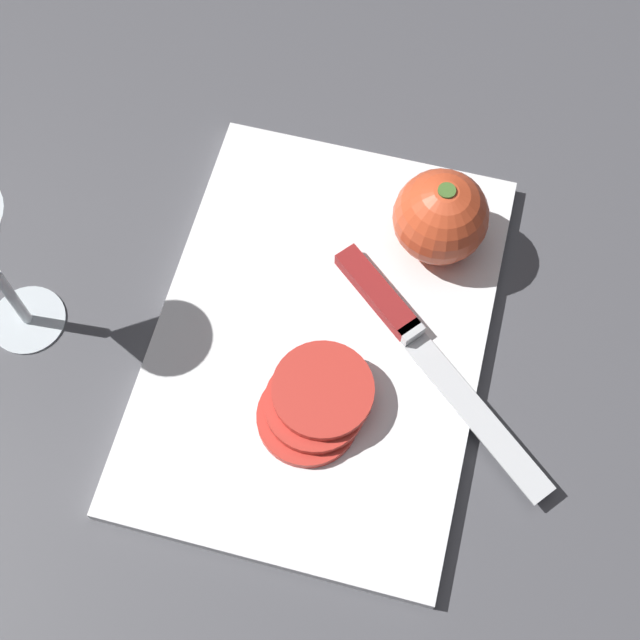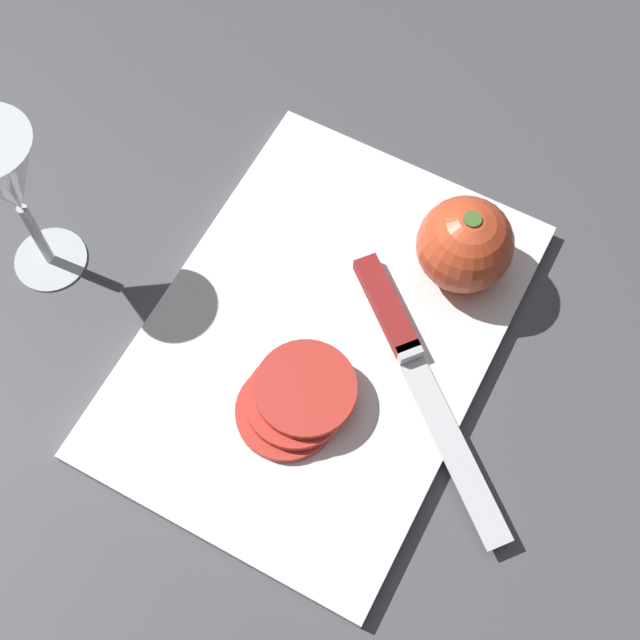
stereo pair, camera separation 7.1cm
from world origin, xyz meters
The scene contains 6 objects.
ground_plane centered at (0.00, 0.00, 0.00)m, with size 3.00×3.00×0.00m, color #4C4C51.
cutting_board centered at (0.08, 0.02, 0.01)m, with size 0.38×0.27×0.01m.
wine_glass centered at (0.12, -0.22, 0.12)m, with size 0.07×0.07×0.17m.
whole_tomato centered at (-0.03, 0.10, 0.05)m, with size 0.08×0.08×0.08m.
knife centered at (0.05, 0.08, 0.02)m, with size 0.18×0.21×0.01m.
tomato_slice_stack_near centered at (0.14, 0.03, 0.03)m, with size 0.10×0.09×0.03m.
Camera 2 is at (0.34, 0.16, 0.69)m, focal length 50.00 mm.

